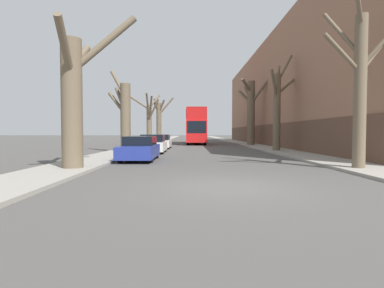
{
  "coord_description": "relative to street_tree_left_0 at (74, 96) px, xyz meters",
  "views": [
    {
      "loc": [
        -1.1,
        -8.49,
        1.57
      ],
      "look_at": [
        -0.8,
        26.46,
        0.2
      ],
      "focal_mm": 28.0,
      "sensor_mm": 36.0,
      "label": 1
    }
  ],
  "objects": [
    {
      "name": "building_facade_right",
      "position": [
        18.39,
        24.41,
        3.03
      ],
      "size": [
        10.08,
        48.77,
        12.19
      ],
      "color": "#93664C",
      "rests_on": "ground"
    },
    {
      "name": "parked_car_2",
      "position": [
        1.91,
        16.73,
        -2.41
      ],
      "size": [
        1.89,
        4.25,
        1.35
      ],
      "color": "silver",
      "rests_on": "ground"
    },
    {
      "name": "street_tree_left_1",
      "position": [
        -0.29,
        10.77,
        -0.13
      ],
      "size": [
        2.05,
        2.12,
        6.59
      ],
      "color": "brown",
      "rests_on": "ground"
    },
    {
      "name": "double_decker_bus",
      "position": [
        5.56,
        28.23,
        -0.46
      ],
      "size": [
        2.52,
        11.19,
        4.58
      ],
      "color": "red",
      "rests_on": "ground"
    },
    {
      "name": "ground_plane",
      "position": [
        5.81,
        -3.82,
        -3.05
      ],
      "size": [
        300.0,
        300.0,
        0.0
      ],
      "primitive_type": "plane",
      "color": "#4C4947"
    },
    {
      "name": "street_tree_left_0",
      "position": [
        0.0,
        0.0,
        0.0
      ],
      "size": [
        2.99,
        4.11,
        6.56
      ],
      "color": "brown",
      "rests_on": "ground"
    },
    {
      "name": "parked_car_1",
      "position": [
        1.91,
        10.52,
        -2.39
      ],
      "size": [
        1.89,
        4.04,
        1.4
      ],
      "color": "silver",
      "rests_on": "ground"
    },
    {
      "name": "sidewalk_right",
      "position": [
        12.1,
        46.18,
        -2.99
      ],
      "size": [
        2.6,
        120.0,
        0.12
      ],
      "primitive_type": "cube",
      "color": "gray",
      "rests_on": "ground"
    },
    {
      "name": "street_tree_right_2",
      "position": [
        11.83,
        22.32,
        1.02
      ],
      "size": [
        3.43,
        2.6,
        7.71
      ],
      "color": "brown",
      "rests_on": "ground"
    },
    {
      "name": "street_tree_left_3",
      "position": [
        -0.07,
        34.79,
        0.62
      ],
      "size": [
        3.51,
        3.76,
        7.1
      ],
      "color": "brown",
      "rests_on": "ground"
    },
    {
      "name": "street_tree_left_2",
      "position": [
        0.01,
        22.54,
        -0.07
      ],
      "size": [
        3.78,
        3.78,
        6.13
      ],
      "color": "brown",
      "rests_on": "ground"
    },
    {
      "name": "sidewalk_left",
      "position": [
        -0.49,
        46.18,
        -2.99
      ],
      "size": [
        2.6,
        120.0,
        0.12
      ],
      "primitive_type": "cube",
      "color": "gray",
      "rests_on": "ground"
    },
    {
      "name": "street_tree_right_0",
      "position": [
        11.66,
        -0.14,
        0.54
      ],
      "size": [
        3.49,
        2.89,
        7.14
      ],
      "color": "brown",
      "rests_on": "ground"
    },
    {
      "name": "street_tree_right_1",
      "position": [
        11.78,
        11.75,
        0.51
      ],
      "size": [
        2.8,
        2.34,
        7.88
      ],
      "color": "brown",
      "rests_on": "ground"
    },
    {
      "name": "parked_car_0",
      "position": [
        1.91,
        4.51,
        -2.41
      ],
      "size": [
        1.83,
        4.41,
        1.35
      ],
      "color": "navy",
      "rests_on": "ground"
    }
  ]
}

